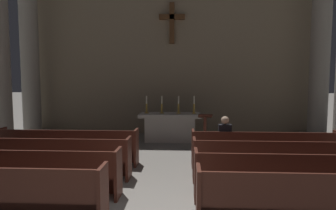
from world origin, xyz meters
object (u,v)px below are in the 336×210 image
column_left_fourth (29,41)px  candlestick_inner_left (162,108)px  pew_left_row_2 (25,172)px  altar (170,126)px  pew_left_row_4 (68,147)px  pew_right_row_4 (265,149)px  candlestick_inner_right (178,108)px  candlestick_outer_right (194,108)px  pew_right_row_3 (278,161)px  lectern (205,133)px  lone_worshipper (224,140)px  pew_right_row_1 (322,201)px  pew_right_row_2 (295,177)px  candlestick_outer_left (147,108)px  pew_left_row_3 (49,157)px  column_right_fourth (321,39)px

column_left_fourth → candlestick_inner_left: (5.12, -0.64, -2.47)m
pew_left_row_2 → altar: 5.79m
pew_left_row_4 → pew_right_row_4: size_ratio=1.00×
pew_left_row_4 → candlestick_inner_left: bearing=53.5°
candlestick_inner_left → candlestick_inner_right: (0.60, 0.00, 0.00)m
altar → candlestick_outer_right: size_ratio=3.54×
pew_right_row_3 → candlestick_inner_right: bearing=118.7°
lectern → pew_right_row_3: bearing=-64.5°
pew_right_row_4 → pew_left_row_4: bearing=180.0°
candlestick_inner_left → lone_worshipper: 3.57m
column_left_fourth → lectern: size_ratio=6.53×
pew_left_row_4 → pew_right_row_3: 5.23m
column_left_fourth → candlestick_inner_left: bearing=-7.1°
pew_right_row_1 → lone_worshipper: 3.41m
pew_right_row_2 → candlestick_outer_left: size_ratio=5.96×
pew_left_row_3 → lectern: lectern is taller
candlestick_inner_left → pew_right_row_1: bearing=-65.4°
candlestick_inner_right → column_right_fourth: bearing=7.1°
pew_right_row_3 → candlestick_outer_left: size_ratio=5.96×
altar → pew_left_row_4: bearing=-130.0°
candlestick_outer_right → lectern: (0.32, -1.20, -0.66)m
pew_left_row_4 → candlestick_inner_right: size_ratio=5.96×
pew_left_row_4 → pew_right_row_3: same height
lectern → column_right_fourth: bearing=23.4°
column_right_fourth → lectern: bearing=-156.6°
pew_left_row_3 → candlestick_outer_left: size_ratio=5.96×
pew_left_row_3 → lone_worshipper: bearing=15.1°
altar → pew_left_row_2: bearing=-116.3°
altar → candlestick_inner_left: candlestick_inner_left is taller
candlestick_outer_right → lone_worshipper: 3.14m
column_left_fourth → candlestick_outer_right: bearing=-5.8°
pew_left_row_4 → column_right_fourth: size_ratio=0.49×
pew_right_row_1 → column_left_fourth: size_ratio=0.49×
candlestick_inner_right → candlestick_inner_left: bearing=180.0°
column_left_fourth → altar: size_ratio=3.42×
pew_right_row_3 → candlestick_inner_right: candlestick_inner_right is taller
lectern → pew_right_row_4: bearing=-53.1°
pew_left_row_4 → candlestick_inner_right: (2.86, 3.05, 0.73)m
pew_right_row_3 → column_right_fourth: (2.86, 4.76, 3.20)m
candlestick_outer_right → pew_left_row_2: bearing=-123.3°
pew_right_row_3 → pew_right_row_4: 1.07m
pew_right_row_2 → candlestick_inner_left: (-2.86, 5.19, 0.73)m
column_right_fourth → altar: column_right_fourth is taller
pew_right_row_3 → lone_worshipper: 1.52m
pew_left_row_3 → candlestick_outer_right: bearing=50.4°
candlestick_outer_right → pew_left_row_3: bearing=-129.6°
pew_right_row_1 → pew_left_row_4: bearing=147.9°
pew_right_row_2 → column_right_fourth: 7.24m
candlestick_outer_left → candlestick_inner_right: 1.15m
pew_left_row_4 → candlestick_inner_left: (2.26, 3.05, 0.73)m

